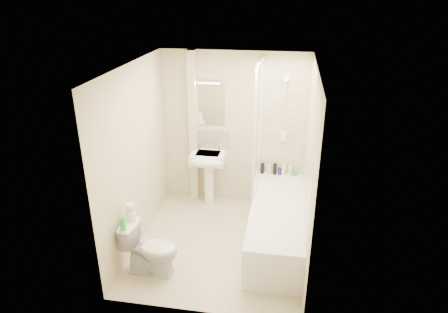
# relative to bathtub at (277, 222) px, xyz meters

# --- Properties ---
(floor) EXTENTS (2.50, 2.50, 0.00)m
(floor) POSITION_rel_bathtub_xyz_m (-0.75, -0.20, -0.29)
(floor) COLOR beige
(floor) RESTS_ON ground
(wall_back) EXTENTS (2.20, 0.02, 2.40)m
(wall_back) POSITION_rel_bathtub_xyz_m (-0.75, 1.05, 0.91)
(wall_back) COLOR beige
(wall_back) RESTS_ON ground
(wall_left) EXTENTS (0.02, 2.50, 2.40)m
(wall_left) POSITION_rel_bathtub_xyz_m (-1.85, -0.20, 0.91)
(wall_left) COLOR beige
(wall_left) RESTS_ON ground
(wall_right) EXTENTS (0.02, 2.50, 2.40)m
(wall_right) POSITION_rel_bathtub_xyz_m (0.35, -0.20, 0.91)
(wall_right) COLOR beige
(wall_right) RESTS_ON ground
(ceiling) EXTENTS (2.20, 2.50, 0.02)m
(ceiling) POSITION_rel_bathtub_xyz_m (-0.75, -0.20, 2.11)
(ceiling) COLOR white
(ceiling) RESTS_ON wall_back
(tile_back) EXTENTS (0.70, 0.01, 1.75)m
(tile_back) POSITION_rel_bathtub_xyz_m (0.00, 1.04, 1.14)
(tile_back) COLOR beige
(tile_back) RESTS_ON wall_back
(tile_right) EXTENTS (0.01, 2.10, 1.75)m
(tile_right) POSITION_rel_bathtub_xyz_m (0.34, 0.00, 1.14)
(tile_right) COLOR beige
(tile_right) RESTS_ON wall_right
(pipe_boxing) EXTENTS (0.12, 0.12, 2.40)m
(pipe_boxing) POSITION_rel_bathtub_xyz_m (-1.37, 0.99, 0.91)
(pipe_boxing) COLOR beige
(pipe_boxing) RESTS_ON ground
(splashback) EXTENTS (0.60, 0.02, 0.30)m
(splashback) POSITION_rel_bathtub_xyz_m (-1.12, 1.04, 0.74)
(splashback) COLOR beige
(splashback) RESTS_ON wall_back
(mirror) EXTENTS (0.46, 0.01, 0.60)m
(mirror) POSITION_rel_bathtub_xyz_m (-1.12, 1.04, 1.29)
(mirror) COLOR white
(mirror) RESTS_ON wall_back
(strip_light) EXTENTS (0.42, 0.07, 0.07)m
(strip_light) POSITION_rel_bathtub_xyz_m (-1.12, 1.02, 1.66)
(strip_light) COLOR silver
(strip_light) RESTS_ON wall_back
(bathtub) EXTENTS (0.70, 2.10, 0.55)m
(bathtub) POSITION_rel_bathtub_xyz_m (0.00, 0.00, 0.00)
(bathtub) COLOR white
(bathtub) RESTS_ON ground
(shower_screen) EXTENTS (0.04, 0.92, 1.80)m
(shower_screen) POSITION_rel_bathtub_xyz_m (-0.35, 0.60, 1.16)
(shower_screen) COLOR white
(shower_screen) RESTS_ON bathtub
(shower_fixture) EXTENTS (0.10, 0.16, 0.99)m
(shower_fixture) POSITION_rel_bathtub_xyz_m (-0.00, 0.99, 1.26)
(shower_fixture) COLOR white
(shower_fixture) RESTS_ON wall_back
(pedestal_sink) EXTENTS (0.52, 0.48, 1.00)m
(pedestal_sink) POSITION_rel_bathtub_xyz_m (-1.12, 0.81, 0.42)
(pedestal_sink) COLOR white
(pedestal_sink) RESTS_ON ground
(bottle_black_a) EXTENTS (0.06, 0.06, 0.17)m
(bottle_black_a) POSITION_rel_bathtub_xyz_m (-0.28, 0.96, 0.35)
(bottle_black_a) COLOR black
(bottle_black_a) RESTS_ON bathtub
(bottle_white_a) EXTENTS (0.06, 0.06, 0.16)m
(bottle_white_a) POSITION_rel_bathtub_xyz_m (-0.18, 0.96, 0.34)
(bottle_white_a) COLOR silver
(bottle_white_a) RESTS_ON bathtub
(bottle_black_b) EXTENTS (0.06, 0.06, 0.17)m
(bottle_black_b) POSITION_rel_bathtub_xyz_m (-0.09, 0.96, 0.35)
(bottle_black_b) COLOR black
(bottle_black_b) RESTS_ON bathtub
(bottle_blue) EXTENTS (0.05, 0.05, 0.11)m
(bottle_blue) POSITION_rel_bathtub_xyz_m (-0.01, 0.96, 0.32)
(bottle_blue) COLOR #121C53
(bottle_blue) RESTS_ON bathtub
(bottle_cream) EXTENTS (0.06, 0.06, 0.18)m
(bottle_cream) POSITION_rel_bathtub_xyz_m (0.04, 0.96, 0.35)
(bottle_cream) COLOR #F1E9BA
(bottle_cream) RESTS_ON bathtub
(bottle_white_b) EXTENTS (0.06, 0.06, 0.16)m
(bottle_white_b) POSITION_rel_bathtub_xyz_m (0.14, 0.96, 0.34)
(bottle_white_b) COLOR white
(bottle_white_b) RESTS_ON bathtub
(bottle_green) EXTENTS (0.06, 0.06, 0.09)m
(bottle_green) POSITION_rel_bathtub_xyz_m (0.22, 0.96, 0.31)
(bottle_green) COLOR green
(bottle_green) RESTS_ON bathtub
(toilet) EXTENTS (0.44, 0.69, 0.67)m
(toilet) POSITION_rel_bathtub_xyz_m (-1.47, -0.90, 0.04)
(toilet) COLOR white
(toilet) RESTS_ON ground
(toilet_roll_lower) EXTENTS (0.12, 0.12, 0.11)m
(toilet_roll_lower) POSITION_rel_bathtub_xyz_m (-1.71, -0.82, 0.43)
(toilet_roll_lower) COLOR white
(toilet_roll_lower) RESTS_ON toilet
(toilet_roll_upper) EXTENTS (0.11, 0.11, 0.10)m
(toilet_roll_upper) POSITION_rel_bathtub_xyz_m (-1.72, -0.81, 0.54)
(toilet_roll_upper) COLOR white
(toilet_roll_upper) RESTS_ON toilet_roll_lower
(green_bottle) EXTENTS (0.07, 0.07, 0.16)m
(green_bottle) POSITION_rel_bathtub_xyz_m (-1.73, -1.03, 0.46)
(green_bottle) COLOR green
(green_bottle) RESTS_ON toilet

